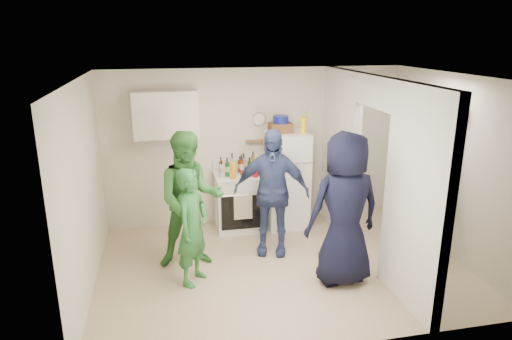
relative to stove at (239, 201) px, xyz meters
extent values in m
plane|color=tan|center=(0.34, -1.37, -0.45)|extent=(4.80, 4.80, 0.00)
plane|color=silver|center=(0.34, 0.33, 0.80)|extent=(4.80, 0.00, 4.80)
plane|color=silver|center=(0.34, -3.07, 0.80)|extent=(4.80, 0.00, 4.80)
plane|color=silver|center=(-2.06, -1.37, 0.80)|extent=(0.00, 3.40, 3.40)
plane|color=silver|center=(2.74, -1.37, 0.80)|extent=(0.00, 3.40, 3.40)
plane|color=white|center=(0.34, -1.37, 2.05)|extent=(4.80, 4.80, 0.00)
cube|color=silver|center=(1.54, -0.27, 0.80)|extent=(0.12, 1.20, 2.50)
cube|color=silver|center=(1.54, -2.47, 0.80)|extent=(0.12, 1.20, 2.50)
cube|color=silver|center=(1.54, -1.37, 1.85)|extent=(0.12, 1.00, 0.40)
cube|color=white|center=(0.00, 0.00, 0.00)|extent=(0.76, 0.63, 0.90)
cube|color=silver|center=(-1.06, 0.15, 1.40)|extent=(0.95, 0.34, 0.70)
cube|color=white|center=(0.76, -0.03, 0.31)|extent=(0.63, 0.61, 1.53)
cube|color=brown|center=(0.66, 0.02, 1.15)|extent=(0.35, 0.25, 0.15)
cylinder|color=navy|center=(0.66, 0.02, 1.28)|extent=(0.24, 0.24, 0.11)
cylinder|color=yellow|center=(0.98, -0.13, 1.20)|extent=(0.09, 0.09, 0.25)
cylinder|color=white|center=(0.39, 0.31, 1.25)|extent=(0.22, 0.02, 0.22)
cube|color=olive|center=(0.34, 0.28, 0.90)|extent=(0.35, 0.08, 0.03)
cube|color=black|center=(2.72, -1.17, 1.20)|extent=(0.03, 0.70, 0.80)
cube|color=white|center=(2.70, -1.17, 1.20)|extent=(0.04, 0.76, 0.86)
cube|color=white|center=(2.68, -1.17, 1.55)|extent=(0.04, 0.82, 0.18)
cylinder|color=orange|center=(-0.12, -0.22, 0.58)|extent=(0.09, 0.09, 0.25)
cylinder|color=red|center=(0.22, -0.20, 0.51)|extent=(0.09, 0.09, 0.12)
imported|color=#296729|center=(-0.84, -1.51, 0.29)|extent=(0.60, 0.65, 1.48)
imported|color=#3D883C|center=(-0.82, -1.03, 0.46)|extent=(0.91, 0.72, 1.83)
imported|color=navy|center=(0.30, -0.91, 0.44)|extent=(1.13, 0.74, 1.79)
imported|color=black|center=(0.98, -1.86, 0.51)|extent=(0.99, 0.69, 1.92)
imported|color=black|center=(2.38, -1.24, 0.35)|extent=(0.69, 1.09, 1.60)
cylinder|color=brown|center=(-0.26, 0.11, 0.58)|extent=(0.06, 0.06, 0.26)
cylinder|color=#194D20|center=(-0.19, -0.08, 0.60)|extent=(0.07, 0.07, 0.29)
cylinder|color=#B3B8C2|center=(-0.08, 0.14, 0.60)|extent=(0.06, 0.06, 0.30)
cylinder|color=#5F2710|center=(0.04, -0.05, 0.62)|extent=(0.06, 0.06, 0.33)
cylinder|color=#8E959D|center=(0.11, 0.19, 0.59)|extent=(0.07, 0.07, 0.28)
cylinder|color=#183B15|center=(0.17, 0.02, 0.58)|extent=(0.06, 0.06, 0.25)
cylinder|color=olive|center=(0.26, 0.14, 0.61)|extent=(0.06, 0.06, 0.31)
cylinder|color=#B4B9C1|center=(-0.28, -0.11, 0.59)|extent=(0.06, 0.06, 0.27)
cylinder|color=maroon|center=(0.04, 0.10, 0.58)|extent=(0.07, 0.07, 0.25)
cylinder|color=#1C5221|center=(0.31, -0.12, 0.60)|extent=(0.07, 0.07, 0.29)
camera|label=1|loc=(-1.13, -6.68, 2.54)|focal=32.00mm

